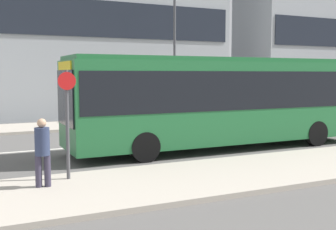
{
  "coord_description": "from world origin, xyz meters",
  "views": [
    {
      "loc": [
        -5.01,
        -15.57,
        2.74
      ],
      "look_at": [
        1.37,
        -2.09,
        1.29
      ],
      "focal_mm": 45.0,
      "sensor_mm": 36.0,
      "label": 1
    }
  ],
  "objects_px": {
    "city_bus": "(222,97)",
    "bus_stop_sign": "(67,116)",
    "pedestrian_near_stop": "(42,148)",
    "street_lamp": "(175,43)",
    "parked_car_0": "(312,109)"
  },
  "relations": [
    {
      "from": "parked_car_0",
      "to": "bus_stop_sign",
      "type": "height_order",
      "value": "bus_stop_sign"
    },
    {
      "from": "parked_car_0",
      "to": "street_lamp",
      "type": "bearing_deg",
      "value": 165.86
    },
    {
      "from": "city_bus",
      "to": "bus_stop_sign",
      "type": "distance_m",
      "value": 6.85
    },
    {
      "from": "parked_car_0",
      "to": "bus_stop_sign",
      "type": "relative_size",
      "value": 1.5
    },
    {
      "from": "parked_car_0",
      "to": "pedestrian_near_stop",
      "type": "xyz_separation_m",
      "value": [
        -17.16,
        -9.15,
        0.37
      ]
    },
    {
      "from": "parked_car_0",
      "to": "pedestrian_near_stop",
      "type": "height_order",
      "value": "pedestrian_near_stop"
    },
    {
      "from": "city_bus",
      "to": "street_lamp",
      "type": "relative_size",
      "value": 1.61
    },
    {
      "from": "city_bus",
      "to": "parked_car_0",
      "type": "height_order",
      "value": "city_bus"
    },
    {
      "from": "parked_car_0",
      "to": "street_lamp",
      "type": "distance_m",
      "value": 9.3
    },
    {
      "from": "city_bus",
      "to": "parked_car_0",
      "type": "xyz_separation_m",
      "value": [
        10.21,
        5.88,
        -1.25
      ]
    },
    {
      "from": "parked_car_0",
      "to": "city_bus",
      "type": "bearing_deg",
      "value": -150.06
    },
    {
      "from": "parked_car_0",
      "to": "pedestrian_near_stop",
      "type": "distance_m",
      "value": 19.45
    },
    {
      "from": "pedestrian_near_stop",
      "to": "street_lamp",
      "type": "relative_size",
      "value": 0.22
    },
    {
      "from": "city_bus",
      "to": "street_lamp",
      "type": "height_order",
      "value": "street_lamp"
    },
    {
      "from": "city_bus",
      "to": "bus_stop_sign",
      "type": "bearing_deg",
      "value": -155.37
    }
  ]
}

